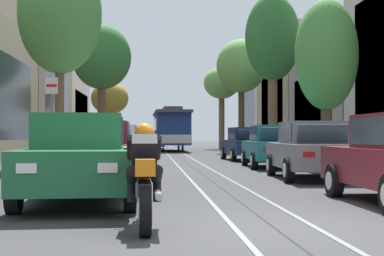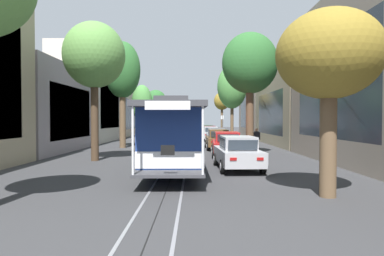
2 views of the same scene
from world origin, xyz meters
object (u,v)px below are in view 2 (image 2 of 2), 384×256
(parked_car_maroon_second_left, at_px, (209,132))
(parked_car_red_sixth_left, at_px, (227,144))
(parked_car_grey_fourth_left, at_px, (216,136))
(motorcycle_with_rider, at_px, (199,131))
(street_tree_kerb_right_mid, at_px, (122,72))
(parked_car_silver_far_left, at_px, (238,153))
(street_tree_kerb_right_fourth, at_px, (94,56))
(parked_car_navy_fourth_right, at_px, (152,136))
(parked_car_silver_mid_left, at_px, (211,134))
(street_tree_kerb_left_mid, at_px, (250,64))
(street_tree_kerb_right_second, at_px, (142,104))
(parked_car_grey_second_right, at_px, (165,132))
(parked_car_maroon_near_right, at_px, (168,130))
(street_tree_kerb_left_near, at_px, (222,102))
(street_sign_post, at_px, (222,124))
(street_tree_kerb_left_second, at_px, (232,87))
(parked_car_teal_mid_right, at_px, (160,134))
(parked_car_green_near_left, at_px, (207,131))
(parked_car_brown_fifth_left, at_px, (218,139))
(street_tree_kerb_right_near, at_px, (156,103))
(pedestrian_on_left_pavement, at_px, (256,138))
(street_tree_kerb_left_fourth, at_px, (329,57))
(cable_car_trolley, at_px, (174,135))

(parked_car_maroon_second_left, xyz_separation_m, parked_car_red_sixth_left, (-0.10, 21.78, 0.00))
(parked_car_grey_fourth_left, height_order, motorcycle_with_rider, parked_car_grey_fourth_left)
(street_tree_kerb_right_mid, bearing_deg, parked_car_silver_far_left, 123.66)
(street_tree_kerb_right_fourth, bearing_deg, parked_car_navy_fourth_right, -98.16)
(parked_car_silver_mid_left, height_order, street_tree_kerb_left_mid, street_tree_kerb_left_mid)
(street_tree_kerb_right_second, xyz_separation_m, street_tree_kerb_right_mid, (0.11, 9.79, 2.24))
(parked_car_grey_second_right, bearing_deg, parked_car_maroon_near_right, -89.68)
(street_tree_kerb_left_near, relative_size, street_sign_post, 2.16)
(parked_car_grey_fourth_left, height_order, street_tree_kerb_right_second, street_tree_kerb_right_second)
(parked_car_silver_mid_left, xyz_separation_m, parked_car_grey_second_right, (5.68, -5.37, 0.00))
(street_tree_kerb_left_near, distance_m, street_tree_kerb_left_mid, 26.08)
(parked_car_red_sixth_left, bearing_deg, motorcycle_with_rider, -87.36)
(parked_car_red_sixth_left, height_order, street_tree_kerb_left_second, street_tree_kerb_left_second)
(parked_car_silver_mid_left, bearing_deg, street_tree_kerb_left_near, -101.50)
(parked_car_grey_fourth_left, bearing_deg, parked_car_teal_mid_right, -43.64)
(parked_car_green_near_left, distance_m, parked_car_silver_mid_left, 10.48)
(parked_car_brown_fifth_left, distance_m, street_tree_kerb_right_second, 14.07)
(parked_car_green_near_left, height_order, street_tree_kerb_right_fourth, street_tree_kerb_right_fourth)
(street_tree_kerb_left_mid, relative_size, street_tree_kerb_right_near, 1.21)
(parked_car_silver_mid_left, bearing_deg, parked_car_maroon_second_left, -90.98)
(street_tree_kerb_left_mid, bearing_deg, pedestrian_on_left_pavement, -110.04)
(street_tree_kerb_right_mid, distance_m, motorcycle_with_rider, 24.72)
(parked_car_silver_mid_left, xyz_separation_m, parked_car_teal_mid_right, (5.81, 0.13, 0.00))
(street_tree_kerb_right_mid, xyz_separation_m, street_sign_post, (-9.58, -13.66, -4.58))
(parked_car_maroon_second_left, relative_size, parked_car_red_sixth_left, 0.99)
(parked_car_green_near_left, height_order, street_tree_kerb_right_mid, street_tree_kerb_right_mid)
(street_tree_kerb_right_second, bearing_deg, parked_car_navy_fourth_right, 107.22)
(street_tree_kerb_right_mid, bearing_deg, street_tree_kerb_left_second, -140.57)
(street_tree_kerb_right_second, relative_size, motorcycle_with_rider, 3.18)
(parked_car_silver_far_left, bearing_deg, street_tree_kerb_right_second, -70.03)
(parked_car_navy_fourth_right, xyz_separation_m, street_tree_kerb_left_near, (-8.05, -16.96, 4.19))
(parked_car_brown_fifth_left, bearing_deg, street_tree_kerb_left_mid, 113.37)
(street_tree_kerb_right_mid, bearing_deg, parked_car_grey_fourth_left, -154.25)
(street_tree_kerb_left_near, height_order, street_tree_kerb_left_fourth, street_tree_kerb_left_near)
(street_tree_kerb_right_mid, distance_m, street_tree_kerb_right_fourth, 8.84)
(street_tree_kerb_right_mid, xyz_separation_m, pedestrian_on_left_pavement, (-10.73, 2.95, -5.44))
(parked_car_green_near_left, distance_m, street_tree_kerb_left_mid, 26.46)
(parked_car_maroon_second_left, distance_m, parked_car_red_sixth_left, 21.78)
(cable_car_trolley, distance_m, motorcycle_with_rider, 35.69)
(parked_car_maroon_second_left, relative_size, parked_car_grey_fourth_left, 1.00)
(street_tree_kerb_left_fourth, distance_m, street_tree_kerb_right_second, 29.29)
(street_tree_kerb_right_near, height_order, street_tree_kerb_right_second, street_tree_kerb_right_near)
(parked_car_grey_fourth_left, distance_m, parked_car_silver_far_left, 16.06)
(parked_car_maroon_second_left, distance_m, street_tree_kerb_right_near, 10.32)
(parked_car_grey_second_right, distance_m, street_tree_kerb_right_mid, 16.33)
(parked_car_silver_far_left, bearing_deg, motorcycle_with_rider, -87.87)
(street_tree_kerb_left_near, bearing_deg, pedestrian_on_left_pavement, 91.51)
(parked_car_maroon_second_left, relative_size, street_tree_kerb_right_mid, 0.49)
(parked_car_maroon_second_left, height_order, street_tree_kerb_left_near, street_tree_kerb_left_near)
(parked_car_silver_mid_left, relative_size, parked_car_navy_fourth_right, 0.99)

